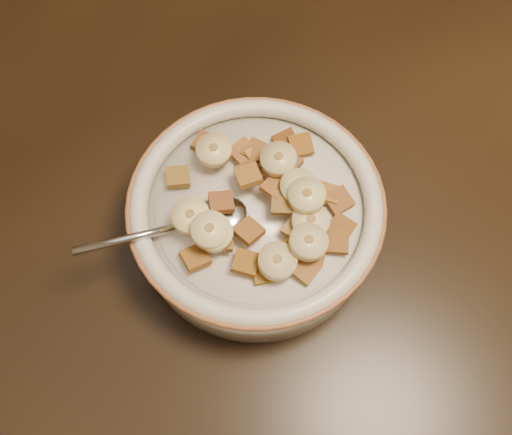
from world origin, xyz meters
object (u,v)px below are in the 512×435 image
chair (35,80)px  cereal_bowl (256,220)px  table (275,252)px  spoon (218,217)px

chair → cereal_bowl: 0.60m
table → cereal_bowl: bearing=112.8°
chair → cereal_bowl: (0.11, -0.52, 0.28)m
table → cereal_bowl: size_ratio=6.64×
cereal_bowl → spoon: 0.04m
table → chair: chair is taller
cereal_bowl → spoon: size_ratio=4.17×
table → spoon: bearing=145.4°
table → spoon: spoon is taller
spoon → cereal_bowl: bearing=90.0°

